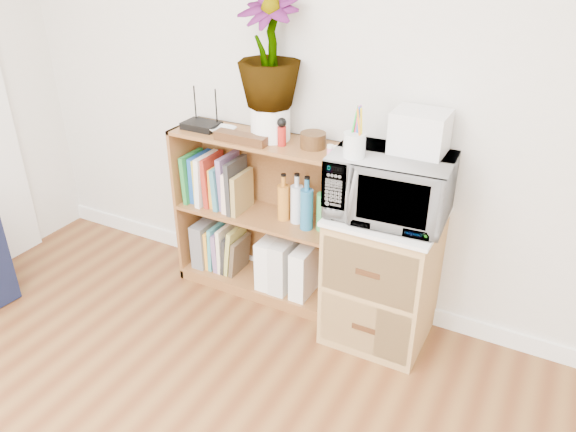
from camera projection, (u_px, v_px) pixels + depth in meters
The scene contains 21 objects.
skirting_board at pixel (326, 284), 3.32m from camera, with size 4.00×0.02×0.10m, color white.
bookshelf at pixel (261, 218), 3.16m from camera, with size 1.00×0.30×0.95m, color brown.
wicker_unit at pixel (382, 278), 2.85m from camera, with size 0.50×0.45×0.70m, color #9E7542.
microwave at pixel (390, 186), 2.59m from camera, with size 0.55×0.37×0.30m, color silver.
pen_cup at pixel (354, 145), 2.48m from camera, with size 0.10×0.10×0.11m, color silver.
small_appliance at pixel (420, 132), 2.52m from camera, with size 0.24×0.20×0.19m, color silver.
router at pixel (201, 125), 3.06m from camera, with size 0.20×0.13×0.04m, color black.
white_bowl at pixel (223, 131), 2.99m from camera, with size 0.13×0.13×0.03m, color silver.
plant_pot at pixel (270, 123), 2.88m from camera, with size 0.20×0.20×0.17m, color white.
potted_plant at pixel (269, 49), 2.71m from camera, with size 0.32×0.32×0.56m, color #2B6C2E.
trinket_box at pixel (241, 138), 2.86m from camera, with size 0.29×0.07×0.05m, color #37220F.
kokeshi_doll at pixel (282, 136), 2.81m from camera, with size 0.04×0.04×0.10m, color #A31914.
wooden_bowl at pixel (313, 140), 2.80m from camera, with size 0.13×0.13×0.08m, color #3A220F.
paint_jars at pixel (336, 155), 2.65m from camera, with size 0.10×0.04×0.05m, color pink.
file_box at pixel (207, 241), 3.44m from camera, with size 0.08×0.23×0.28m, color slate.
magazine_holder_left at pixel (271, 260), 3.24m from camera, with size 0.09×0.24×0.30m, color white.
magazine_holder_mid at pixel (285, 263), 3.20m from camera, with size 0.10×0.25×0.31m, color silver.
magazine_holder_right at pixel (305, 270), 3.15m from camera, with size 0.09×0.24×0.29m, color white.
cookbooks at pixel (218, 182), 3.20m from camera, with size 0.37×0.20×0.31m.
liquor_bottles at pixel (304, 202), 2.97m from camera, with size 0.31×0.07×0.29m.
lower_books at pixel (227, 249), 3.39m from camera, with size 0.22×0.19×0.30m.
Camera 1 is at (1.09, -0.29, 1.97)m, focal length 35.00 mm.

